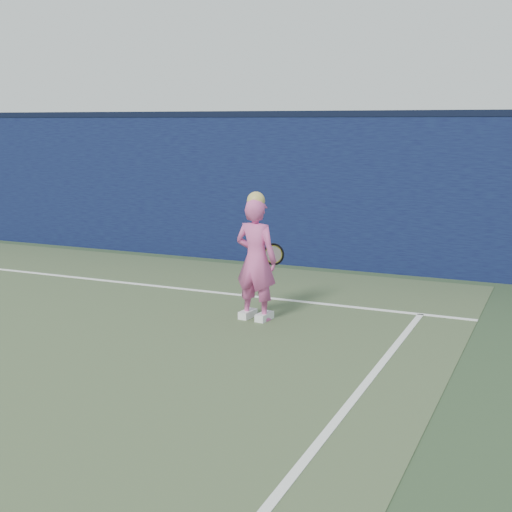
% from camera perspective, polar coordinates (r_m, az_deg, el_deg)
% --- Properties ---
extents(backstop_wall, '(24.00, 0.40, 2.50)m').
position_cam_1_polar(backstop_wall, '(13.11, -5.64, 5.52)').
color(backstop_wall, black).
rests_on(backstop_wall, ground).
extents(wall_cap, '(24.00, 0.42, 0.10)m').
position_cam_1_polar(wall_cap, '(13.06, -5.75, 11.21)').
color(wall_cap, black).
rests_on(wall_cap, backstop_wall).
extents(player, '(0.59, 0.43, 1.60)m').
position_cam_1_polar(player, '(8.74, 0.00, -0.24)').
color(player, '#D25197').
rests_on(player, ground).
extents(racket, '(0.52, 0.16, 0.29)m').
position_cam_1_polar(racket, '(9.11, 1.29, 0.11)').
color(racket, black).
rests_on(racket, ground).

